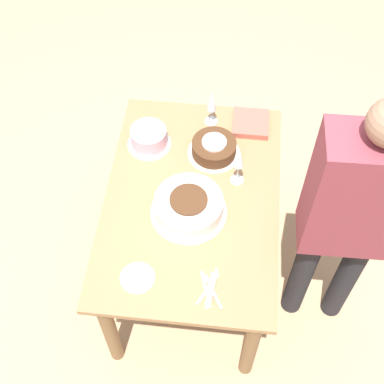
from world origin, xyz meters
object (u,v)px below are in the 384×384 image
at_px(cake_center_white, 189,206).
at_px(wine_glass_near, 212,103).
at_px(person_cutting, 352,213).
at_px(cake_front_chocolate, 214,148).
at_px(wine_glass_far, 239,160).
at_px(cake_back_decorated, 149,138).

xyz_separation_m(cake_center_white, wine_glass_near, (0.58, -0.05, 0.09)).
relative_size(cake_center_white, person_cutting, 0.22).
bearing_deg(cake_front_chocolate, wine_glass_near, 8.61).
xyz_separation_m(cake_center_white, wine_glass_far, (0.21, -0.21, 0.11)).
relative_size(cake_center_white, wine_glass_far, 1.55).
bearing_deg(person_cutting, wine_glass_near, -46.92).
bearing_deg(cake_front_chocolate, cake_back_decorated, 86.06).
bearing_deg(cake_front_chocolate, cake_center_white, 166.87).
bearing_deg(person_cutting, wine_glass_far, -31.82).
height_order(cake_back_decorated, wine_glass_far, wine_glass_far).
bearing_deg(person_cutting, cake_back_decorated, -27.48).
distance_m(cake_back_decorated, wine_glass_near, 0.36).
distance_m(cake_center_white, wine_glass_far, 0.31).
bearing_deg(wine_glass_far, cake_center_white, 134.68).
distance_m(cake_back_decorated, person_cutting, 1.05).
xyz_separation_m(cake_back_decorated, wine_glass_far, (-0.18, -0.46, 0.10)).
bearing_deg(wine_glass_near, cake_front_chocolate, -171.39).
bearing_deg(wine_glass_near, cake_center_white, 174.80).
xyz_separation_m(wine_glass_near, wine_glass_far, (-0.37, -0.16, 0.02)).
xyz_separation_m(cake_back_decorated, person_cutting, (-0.46, -0.93, 0.17)).
xyz_separation_m(cake_front_chocolate, person_cutting, (-0.44, -0.60, 0.18)).
height_order(cake_center_white, wine_glass_near, wine_glass_near).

